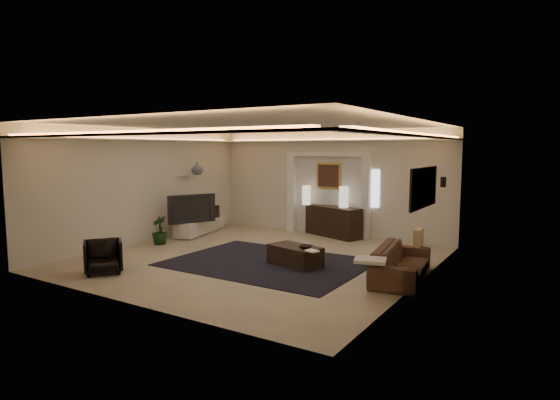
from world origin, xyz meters
The scene contains 33 objects.
floor centered at (0.00, 0.00, 0.00)m, with size 7.00×7.00×0.00m, color tan.
ceiling centered at (0.00, 0.00, 2.90)m, with size 7.00×7.00×0.00m, color white.
wall_back centered at (0.00, 3.50, 1.45)m, with size 7.00×7.00×0.00m, color beige.
wall_front centered at (0.00, -3.50, 1.45)m, with size 7.00×7.00×0.00m, color beige.
wall_left centered at (-3.50, 0.00, 1.45)m, with size 7.00×7.00×0.00m, color beige.
wall_right centered at (3.50, 0.00, 1.45)m, with size 7.00×7.00×0.00m, color beige.
cove_soffit centered at (0.00, 0.00, 2.62)m, with size 7.00×7.00×0.04m, color silver.
daylight_slit centered at (1.35, 3.48, 1.35)m, with size 0.25×0.03×1.00m, color white.
area_rug centered at (0.40, -0.20, 0.01)m, with size 4.00×3.00×0.01m, color black.
pilaster_left centered at (-1.15, 3.40, 1.10)m, with size 0.22×0.20×2.20m, color silver.
pilaster_right centered at (1.15, 3.40, 1.10)m, with size 0.22×0.20×2.20m, color silver.
alcove_header centered at (0.00, 3.40, 2.25)m, with size 2.52×0.20×0.12m, color silver.
painting_frame centered at (0.00, 3.47, 1.65)m, with size 0.74×0.04×0.74m, color tan.
painting_canvas centered at (0.00, 3.44, 1.65)m, with size 0.62×0.02×0.62m, color #4C2D1E.
art_panel_frame centered at (3.47, 0.30, 1.70)m, with size 0.04×1.64×0.74m, color black.
art_panel_gold centered at (3.44, 0.30, 1.70)m, with size 0.02×1.50×0.62m, color tan.
wall_sconce centered at (3.38, 2.20, 1.68)m, with size 0.12×0.12×0.22m, color black.
wall_niche centered at (-3.44, 1.40, 1.65)m, with size 0.10×0.55×0.04m, color silver.
console centered at (0.26, 3.25, 0.40)m, with size 1.69×0.53×0.85m, color black.
lamp_left centered at (-0.59, 3.25, 1.09)m, with size 0.24×0.24×0.53m, color #FFE7C7.
lamp_right centered at (0.57, 3.25, 1.09)m, with size 0.25×0.25×0.56m, color #F1E5C7.
media_ledge centered at (-3.15, 1.65, 0.23)m, with size 0.53×2.12×0.40m, color beige.
tv centered at (-2.90, 0.98, 0.83)m, with size 0.17×1.33×0.77m, color black.
figurine centered at (-2.89, 2.10, 0.64)m, with size 0.13×0.13×0.35m, color #352315.
ginger_jar centered at (-3.15, 1.57, 1.84)m, with size 0.33×0.33×0.34m, color slate.
plant centered at (-2.97, -0.05, 0.36)m, with size 0.40×0.40×0.71m, color black.
sofa centered at (3.15, 0.13, 0.31)m, with size 0.82×2.09×0.61m, color black.
throw_blanket centered at (2.96, -0.97, 0.55)m, with size 0.51×0.42×0.06m, color white.
throw_pillow centered at (3.15, 1.23, 0.55)m, with size 0.14×0.45×0.45m, color tan.
coffee_table centered at (0.99, -0.08, 0.20)m, with size 1.11×0.60×0.41m, color black.
bowl centered at (1.31, -0.20, 0.44)m, with size 0.27×0.27×0.07m, color black.
magazine centered at (1.54, -0.37, 0.42)m, with size 0.25×0.18×0.03m, color white.
armchair centered at (-1.86, -2.56, 0.32)m, with size 0.69×0.71×0.64m, color black.
Camera 1 is at (5.71, -8.18, 2.40)m, focal length 29.74 mm.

